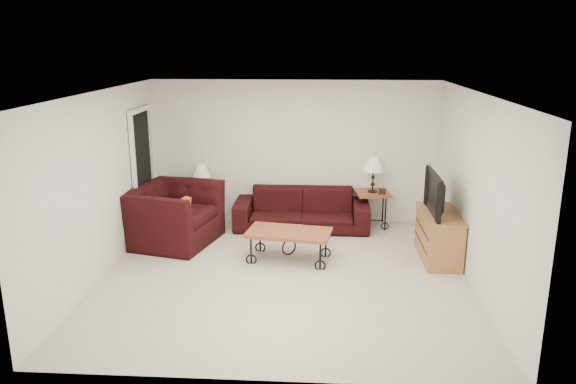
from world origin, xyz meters
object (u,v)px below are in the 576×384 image
(side_table_right, at_px, (372,209))
(armchair, at_px, (173,215))
(coffee_table, at_px, (289,246))
(television, at_px, (440,193))
(lamp_right, at_px, (373,174))
(side_table_left, at_px, (203,208))
(backpack, at_px, (345,220))
(lamp_left, at_px, (202,179))
(sofa, at_px, (302,209))
(tv_stand, at_px, (439,236))

(side_table_right, bearing_deg, armchair, -162.63)
(coffee_table, relative_size, television, 1.15)
(television, bearing_deg, lamp_right, -150.05)
(side_table_left, relative_size, lamp_right, 0.86)
(coffee_table, height_order, backpack, backpack)
(lamp_left, bearing_deg, television, -20.89)
(armchair, bearing_deg, sofa, -53.42)
(coffee_table, bearing_deg, backpack, 55.15)
(side_table_left, height_order, backpack, side_table_left)
(tv_stand, xyz_separation_m, television, (-0.02, 0.00, 0.66))
(sofa, relative_size, coffee_table, 1.90)
(lamp_right, relative_size, coffee_table, 0.51)
(side_table_left, bearing_deg, side_table_right, 0.00)
(lamp_left, height_order, lamp_right, lamp_right)
(lamp_left, distance_m, backpack, 2.60)
(lamp_right, relative_size, tv_stand, 0.53)
(sofa, relative_size, tv_stand, 1.95)
(side_table_right, distance_m, tv_stand, 1.69)
(side_table_left, distance_m, lamp_right, 3.05)
(tv_stand, bearing_deg, side_table_right, 120.53)
(side_table_left, bearing_deg, backpack, -9.35)
(sofa, distance_m, side_table_right, 1.23)
(backpack, bearing_deg, lamp_left, 158.47)
(lamp_left, xyz_separation_m, television, (3.82, -1.46, 0.21))
(side_table_left, xyz_separation_m, lamp_left, (0.00, 0.00, 0.53))
(sofa, xyz_separation_m, lamp_left, (-1.77, 0.18, 0.46))
(sofa, height_order, television, television)
(tv_stand, bearing_deg, television, 180.00)
(backpack, bearing_deg, tv_stand, -50.31)
(lamp_right, bearing_deg, sofa, -171.57)
(side_table_right, height_order, lamp_right, lamp_right)
(sofa, xyz_separation_m, armchair, (-2.03, -0.83, 0.12))
(side_table_right, height_order, armchair, armchair)
(side_table_right, relative_size, backpack, 1.30)
(lamp_right, distance_m, tv_stand, 1.79)
(lamp_right, bearing_deg, coffee_table, -128.91)
(lamp_left, height_order, tv_stand, lamp_left)
(lamp_left, relative_size, television, 0.50)
(television, relative_size, backpack, 2.21)
(lamp_right, height_order, backpack, lamp_right)
(sofa, xyz_separation_m, side_table_right, (1.21, 0.18, -0.03))
(sofa, height_order, armchair, armchair)
(side_table_left, relative_size, coffee_table, 0.44)
(side_table_left, height_order, television, television)
(lamp_right, distance_m, television, 1.69)
(sofa, distance_m, side_table_left, 1.78)
(sofa, bearing_deg, television, -31.90)
(armchair, relative_size, television, 1.33)
(side_table_right, height_order, television, television)
(lamp_left, relative_size, tv_stand, 0.45)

